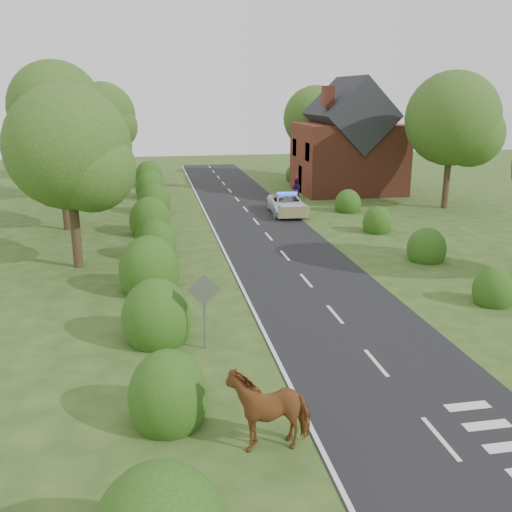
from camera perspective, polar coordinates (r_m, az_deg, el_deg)
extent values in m
plane|color=#2C471B|center=(17.99, 11.92, -10.46)|extent=(120.00, 120.00, 0.00)
cube|color=black|center=(31.50, 1.66, 1.50)|extent=(6.00, 70.00, 0.02)
cube|color=white|center=(14.86, 17.96, -16.94)|extent=(0.12, 1.80, 0.01)
cube|color=white|center=(17.98, 11.92, -10.39)|extent=(0.12, 1.80, 0.01)
cube|color=white|center=(21.39, 7.89, -5.78)|extent=(0.12, 1.80, 0.01)
cube|color=white|center=(24.98, 5.04, -2.44)|extent=(0.12, 1.80, 0.01)
cube|color=white|center=(28.68, 2.92, 0.05)|extent=(0.12, 1.80, 0.01)
cube|color=white|center=(32.44, 1.29, 1.97)|extent=(0.12, 1.80, 0.01)
cube|color=white|center=(36.26, 0.00, 3.48)|extent=(0.12, 1.80, 0.01)
cube|color=white|center=(40.12, -1.05, 4.71)|extent=(0.12, 1.80, 0.01)
cube|color=white|center=(44.00, -1.91, 5.71)|extent=(0.12, 1.80, 0.01)
cube|color=white|center=(47.90, -2.64, 6.56)|extent=(0.12, 1.80, 0.01)
cube|color=white|center=(51.81, -3.26, 7.27)|extent=(0.12, 1.80, 0.01)
cube|color=white|center=(55.74, -3.80, 7.89)|extent=(0.12, 1.80, 0.01)
cube|color=white|center=(59.68, -4.26, 8.42)|extent=(0.12, 1.80, 0.01)
cube|color=white|center=(63.62, -4.67, 8.88)|extent=(0.12, 1.80, 0.01)
cube|color=white|center=(31.03, -3.58, 1.28)|extent=(0.12, 70.00, 0.01)
cube|color=white|center=(15.11, 23.97, -17.02)|extent=(1.20, 0.35, 0.01)
cube|color=white|center=(15.73, 22.10, -15.40)|extent=(1.20, 0.35, 0.01)
cube|color=white|center=(16.38, 20.39, -13.90)|extent=(1.20, 0.35, 0.01)
ellipsoid|color=#1E4512|center=(14.72, -8.75, -13.74)|extent=(2.00, 2.10, 2.40)
ellipsoid|color=#1E4512|center=(19.19, -9.92, -6.18)|extent=(2.30, 2.41, 2.70)
ellipsoid|color=#1E4512|center=(23.88, -10.61, -1.52)|extent=(2.50, 2.62, 3.00)
ellipsoid|color=#1E4512|center=(28.72, -10.06, 1.22)|extent=(2.10, 2.20, 2.50)
ellipsoid|color=#1E4512|center=(33.57, -10.53, 3.48)|extent=(2.40, 2.52, 2.80)
ellipsoid|color=#1E4512|center=(39.46, -10.15, 5.29)|extent=(2.20, 2.31, 2.60)
ellipsoid|color=#1E4512|center=(45.37, -10.51, 6.69)|extent=(2.30, 2.41, 2.70)
ellipsoid|color=#1E4512|center=(51.30, -10.67, 7.78)|extent=(2.40, 2.52, 2.80)
ellipsoid|color=#1E4512|center=(23.95, 22.66, -3.23)|extent=(1.60, 1.68, 1.90)
ellipsoid|color=#1E4512|center=(28.98, 16.68, 0.68)|extent=(1.90, 2.00, 2.10)
ellipsoid|color=#1E4512|center=(34.22, 12.03, 3.26)|extent=(1.70, 1.78, 2.00)
ellipsoid|color=#1E4512|center=(39.80, 9.17, 5.18)|extent=(1.80, 1.89, 2.00)
ellipsoid|color=#1E4512|center=(52.97, 3.90, 8.03)|extent=(1.70, 1.78, 2.00)
cylinder|color=#332316|center=(27.68, -17.63, 2.89)|extent=(0.44, 0.44, 3.96)
sphere|color=#1B4319|center=(27.13, -18.28, 10.31)|extent=(5.60, 5.60, 5.60)
sphere|color=olive|center=(26.56, -16.14, 8.42)|extent=(3.92, 3.92, 3.92)
cylinder|color=#332316|center=(35.68, -18.57, 5.46)|extent=(0.44, 0.44, 3.74)
sphere|color=#1B4319|center=(35.26, -19.06, 10.89)|extent=(5.60, 5.60, 5.60)
sphere|color=olive|center=(34.65, -17.44, 9.54)|extent=(3.92, 3.92, 3.92)
cylinder|color=#332316|center=(45.60, -18.89, 8.28)|extent=(0.44, 0.44, 4.84)
sphere|color=#1B4319|center=(45.28, -19.40, 13.79)|extent=(6.80, 6.80, 6.80)
sphere|color=olive|center=(44.49, -17.85, 12.48)|extent=(4.76, 4.76, 4.76)
cylinder|color=#332316|center=(55.25, -14.86, 9.48)|extent=(0.44, 0.44, 4.18)
sphere|color=#1B4319|center=(54.98, -15.15, 13.41)|extent=(6.00, 6.00, 6.00)
sphere|color=olive|center=(54.36, -13.99, 12.46)|extent=(4.20, 4.20, 4.20)
cylinder|color=#332316|center=(42.49, 18.54, 7.50)|extent=(0.44, 0.44, 4.40)
sphere|color=#1B4319|center=(42.14, 19.03, 12.87)|extent=(6.40, 6.40, 6.40)
sphere|color=olive|center=(42.20, 20.69, 11.36)|extent=(4.48, 4.48, 4.48)
cylinder|color=#332316|center=(55.33, 5.85, 9.82)|extent=(0.44, 0.44, 3.96)
sphere|color=#1B4319|center=(55.06, 5.96, 13.54)|extent=(6.00, 6.00, 6.00)
sphere|color=olive|center=(54.84, 7.19, 12.55)|extent=(4.20, 4.20, 4.20)
cylinder|color=gray|center=(18.19, -5.17, -6.05)|extent=(0.08, 0.08, 2.20)
cube|color=gray|center=(17.87, -5.24, -3.38)|extent=(1.06, 0.04, 1.06)
cube|color=brown|center=(47.84, 9.17, 9.66)|extent=(8.00, 7.00, 5.50)
cube|color=black|center=(47.59, 9.35, 13.78)|extent=(5.94, 7.40, 5.94)
cube|color=brown|center=(44.86, 7.20, 15.53)|extent=(0.80, 0.80, 1.60)
imported|color=brown|center=(13.76, 1.30, -15.23)|extent=(2.26, 1.28, 1.56)
imported|color=white|center=(38.55, 3.13, 5.19)|extent=(2.49, 4.94, 1.34)
cube|color=yellow|center=(36.21, 3.82, 4.36)|extent=(2.00, 0.17, 0.74)
cube|color=blue|center=(38.42, 3.14, 6.29)|extent=(1.35, 0.35, 0.14)
imported|color=red|center=(44.72, 4.05, 6.90)|extent=(0.72, 0.61, 1.67)
imported|color=#311B54|center=(43.42, 4.01, 6.65)|extent=(1.03, 0.97, 1.70)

